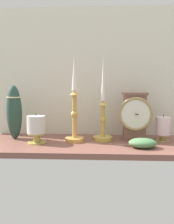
{
  "coord_description": "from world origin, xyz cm",
  "views": [
    {
      "loc": [
        2.18,
        -106.98,
        26.69
      ],
      "look_at": [
        -3.26,
        0.0,
        14.0
      ],
      "focal_mm": 38.43,
      "sensor_mm": 36.0,
      "label": 1
    }
  ],
  "objects_px": {
    "mantel_clock": "(135,116)",
    "candlestick_tall_left": "(103,116)",
    "tall_ceramic_vase": "(14,112)",
    "pillar_candle_front": "(163,128)",
    "candlestick_tall_center": "(74,113)",
    "pillar_candle_near_clock": "(36,127)"
  },
  "relations": [
    {
      "from": "candlestick_tall_left",
      "to": "pillar_candle_near_clock",
      "type": "height_order",
      "value": "candlestick_tall_left"
    },
    {
      "from": "pillar_candle_front",
      "to": "pillar_candle_near_clock",
      "type": "xyz_separation_m",
      "value": [
        -0.58,
        -0.07,
        0.01
      ]
    },
    {
      "from": "mantel_clock",
      "to": "candlestick_tall_left",
      "type": "height_order",
      "value": "candlestick_tall_left"
    },
    {
      "from": "candlestick_tall_left",
      "to": "candlestick_tall_center",
      "type": "xyz_separation_m",
      "value": [
        -0.13,
        -0.03,
        0.02
      ]
    },
    {
      "from": "candlestick_tall_left",
      "to": "tall_ceramic_vase",
      "type": "distance_m",
      "value": 0.43
    },
    {
      "from": "candlestick_tall_left",
      "to": "tall_ceramic_vase",
      "type": "xyz_separation_m",
      "value": [
        -0.43,
        0.01,
        0.02
      ]
    },
    {
      "from": "mantel_clock",
      "to": "tall_ceramic_vase",
      "type": "xyz_separation_m",
      "value": [
        -0.58,
        -0.0,
        0.01
      ]
    },
    {
      "from": "mantel_clock",
      "to": "tall_ceramic_vase",
      "type": "distance_m",
      "value": 0.58
    },
    {
      "from": "mantel_clock",
      "to": "pillar_candle_front",
      "type": "relative_size",
      "value": 1.81
    },
    {
      "from": "pillar_candle_near_clock",
      "to": "tall_ceramic_vase",
      "type": "bearing_deg",
      "value": 149.52
    },
    {
      "from": "mantel_clock",
      "to": "pillar_candle_near_clock",
      "type": "relative_size",
      "value": 1.67
    },
    {
      "from": "candlestick_tall_left",
      "to": "pillar_candle_front",
      "type": "height_order",
      "value": "candlestick_tall_left"
    },
    {
      "from": "mantel_clock",
      "to": "candlestick_tall_center",
      "type": "height_order",
      "value": "candlestick_tall_center"
    },
    {
      "from": "candlestick_tall_center",
      "to": "tall_ceramic_vase",
      "type": "bearing_deg",
      "value": 172.64
    },
    {
      "from": "candlestick_tall_center",
      "to": "pillar_candle_front",
      "type": "xyz_separation_m",
      "value": [
        0.41,
        0.03,
        -0.07
      ]
    },
    {
      "from": "pillar_candle_near_clock",
      "to": "candlestick_tall_center",
      "type": "bearing_deg",
      "value": 11.76
    },
    {
      "from": "mantel_clock",
      "to": "candlestick_tall_left",
      "type": "distance_m",
      "value": 0.15
    },
    {
      "from": "candlestick_tall_left",
      "to": "pillar_candle_front",
      "type": "distance_m",
      "value": 0.29
    },
    {
      "from": "mantel_clock",
      "to": "candlestick_tall_left",
      "type": "relative_size",
      "value": 0.57
    },
    {
      "from": "tall_ceramic_vase",
      "to": "mantel_clock",
      "type": "bearing_deg",
      "value": 0.09
    },
    {
      "from": "candlestick_tall_left",
      "to": "tall_ceramic_vase",
      "type": "relative_size",
      "value": 1.52
    },
    {
      "from": "candlestick_tall_left",
      "to": "pillar_candle_near_clock",
      "type": "distance_m",
      "value": 0.31
    }
  ]
}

